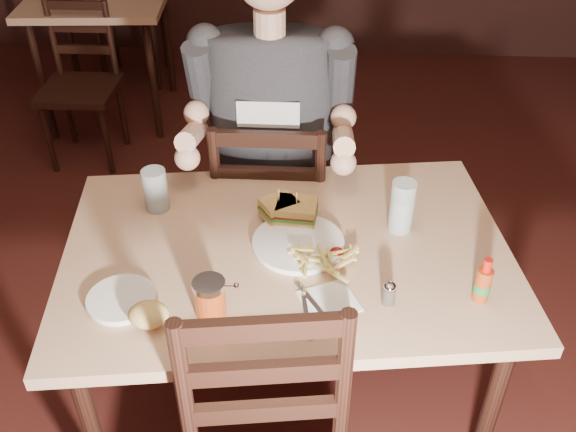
# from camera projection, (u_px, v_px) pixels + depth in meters

# --- Properties ---
(room_shell) EXTENTS (7.00, 7.00, 7.00)m
(room_shell) POSITION_uv_depth(u_px,v_px,m) (210.00, 69.00, 1.37)
(room_shell) COLOR black
(room_shell) RESTS_ON ground
(main_table) EXTENTS (1.40, 1.03, 0.77)m
(main_table) POSITION_uv_depth(u_px,v_px,m) (287.00, 267.00, 1.92)
(main_table) COLOR tan
(main_table) RESTS_ON ground
(bg_table) EXTENTS (0.86, 0.86, 0.77)m
(bg_table) POSITION_uv_depth(u_px,v_px,m) (100.00, 9.00, 3.78)
(bg_table) COLOR tan
(bg_table) RESTS_ON ground
(chair_far) EXTENTS (0.44, 0.48, 0.95)m
(chair_far) POSITION_uv_depth(u_px,v_px,m) (273.00, 213.00, 2.51)
(chair_far) COLOR black
(chair_far) RESTS_ON ground
(bg_chair_far) EXTENTS (0.48, 0.52, 0.98)m
(bg_chair_far) POSITION_uv_depth(u_px,v_px,m) (129.00, 10.00, 4.34)
(bg_chair_far) COLOR black
(bg_chair_far) RESTS_ON ground
(bg_chair_near) EXTENTS (0.40, 0.43, 0.86)m
(bg_chair_near) POSITION_uv_depth(u_px,v_px,m) (79.00, 89.00, 3.49)
(bg_chair_near) COLOR black
(bg_chair_near) RESTS_ON ground
(diner) EXTENTS (0.58, 0.46, 1.01)m
(diner) POSITION_uv_depth(u_px,v_px,m) (270.00, 98.00, 2.16)
(diner) COLOR #2E2F33
(diner) RESTS_ON chair_far
(dinner_plate) EXTENTS (0.30, 0.30, 0.01)m
(dinner_plate) POSITION_uv_depth(u_px,v_px,m) (298.00, 244.00, 1.88)
(dinner_plate) COLOR white
(dinner_plate) RESTS_ON main_table
(sandwich_left) EXTENTS (0.13, 0.11, 0.10)m
(sandwich_left) POSITION_uv_depth(u_px,v_px,m) (297.00, 206.00, 1.93)
(sandwich_left) COLOR tan
(sandwich_left) RESTS_ON dinner_plate
(sandwich_right) EXTENTS (0.13, 0.13, 0.09)m
(sandwich_right) POSITION_uv_depth(u_px,v_px,m) (279.00, 204.00, 1.95)
(sandwich_right) COLOR tan
(sandwich_right) RESTS_ON dinner_plate
(fries_pile) EXTENTS (0.27, 0.21, 0.04)m
(fries_pile) POSITION_uv_depth(u_px,v_px,m) (323.00, 260.00, 1.79)
(fries_pile) COLOR #E5CE64
(fries_pile) RESTS_ON dinner_plate
(ketchup_dollop) EXTENTS (0.05, 0.05, 0.01)m
(ketchup_dollop) POSITION_uv_depth(u_px,v_px,m) (337.00, 252.00, 1.83)
(ketchup_dollop) COLOR maroon
(ketchup_dollop) RESTS_ON dinner_plate
(glass_left) EXTENTS (0.09, 0.09, 0.14)m
(glass_left) POSITION_uv_depth(u_px,v_px,m) (156.00, 190.00, 2.00)
(glass_left) COLOR silver
(glass_left) RESTS_ON main_table
(glass_right) EXTENTS (0.08, 0.08, 0.17)m
(glass_right) POSITION_uv_depth(u_px,v_px,m) (402.00, 206.00, 1.90)
(glass_right) COLOR silver
(glass_right) RESTS_ON main_table
(hot_sauce) EXTENTS (0.05, 0.05, 0.14)m
(hot_sauce) POSITION_uv_depth(u_px,v_px,m) (484.00, 280.00, 1.67)
(hot_sauce) COLOR #903210
(hot_sauce) RESTS_ON main_table
(salt_shaker) EXTENTS (0.04, 0.04, 0.06)m
(salt_shaker) POSITION_uv_depth(u_px,v_px,m) (347.00, 321.00, 1.60)
(salt_shaker) COLOR white
(salt_shaker) RESTS_ON main_table
(pepper_shaker) EXTENTS (0.04, 0.04, 0.06)m
(pepper_shaker) POSITION_uv_depth(u_px,v_px,m) (389.00, 294.00, 1.68)
(pepper_shaker) COLOR #38332D
(pepper_shaker) RESTS_ON main_table
(syrup_dispenser) EXTENTS (0.10, 0.10, 0.11)m
(syrup_dispenser) POSITION_uv_depth(u_px,v_px,m) (210.00, 298.00, 1.63)
(syrup_dispenser) COLOR #903210
(syrup_dispenser) RESTS_ON main_table
(napkin) EXTENTS (0.18, 0.18, 0.00)m
(napkin) POSITION_uv_depth(u_px,v_px,m) (329.00, 301.00, 1.70)
(napkin) COLOR white
(napkin) RESTS_ON main_table
(knife) EXTENTS (0.11, 0.17, 0.00)m
(knife) POSITION_uv_depth(u_px,v_px,m) (314.00, 305.00, 1.68)
(knife) COLOR silver
(knife) RESTS_ON napkin
(fork) EXTENTS (0.03, 0.15, 0.00)m
(fork) POSITION_uv_depth(u_px,v_px,m) (307.00, 317.00, 1.65)
(fork) COLOR silver
(fork) RESTS_ON napkin
(side_plate) EXTENTS (0.20, 0.20, 0.01)m
(side_plate) POSITION_uv_depth(u_px,v_px,m) (122.00, 300.00, 1.69)
(side_plate) COLOR white
(side_plate) RESTS_ON main_table
(bread_roll) EXTENTS (0.11, 0.10, 0.06)m
(bread_roll) POSITION_uv_depth(u_px,v_px,m) (149.00, 314.00, 1.60)
(bread_roll) COLOR tan
(bread_roll) RESTS_ON side_plate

